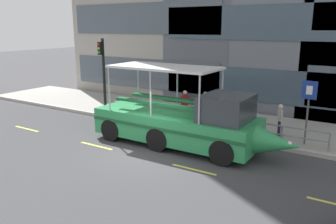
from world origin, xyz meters
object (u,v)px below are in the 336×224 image
at_px(pedestrian_mid_left, 205,103).
at_px(parking_sign, 308,102).
at_px(duck_tour_boat, 185,122).
at_px(pedestrian_near_bow, 280,117).
at_px(pedestrian_mid_right, 185,102).
at_px(traffic_light_pole, 103,68).

bearing_deg(pedestrian_mid_left, parking_sign, -11.94).
relative_size(parking_sign, duck_tour_boat, 0.30).
distance_m(duck_tour_boat, pedestrian_near_bow, 4.38).
distance_m(duck_tour_boat, pedestrian_mid_left, 3.68).
bearing_deg(pedestrian_mid_right, pedestrian_near_bow, -4.44).
bearing_deg(duck_tour_boat, parking_sign, 29.19).
bearing_deg(pedestrian_near_bow, traffic_light_pole, -176.25).
xyz_separation_m(traffic_light_pole, pedestrian_mid_left, (5.93, 1.27, -1.61)).
bearing_deg(parking_sign, pedestrian_mid_right, 172.01).
height_order(parking_sign, pedestrian_near_bow, parking_sign).
relative_size(parking_sign, pedestrian_mid_left, 1.72).
distance_m(traffic_light_pole, pedestrian_mid_left, 6.27).
xyz_separation_m(traffic_light_pole, pedestrian_mid_right, (4.84, 1.05, -1.62)).
bearing_deg(parking_sign, duck_tour_boat, -150.81).
height_order(pedestrian_near_bow, pedestrian_mid_left, pedestrian_mid_left).
height_order(duck_tour_boat, pedestrian_mid_right, duck_tour_boat).
bearing_deg(pedestrian_near_bow, pedestrian_mid_right, 175.56).
relative_size(parking_sign, pedestrian_near_bow, 1.81).
relative_size(pedestrian_near_bow, pedestrian_mid_left, 0.95).
distance_m(traffic_light_pole, duck_tour_boat, 7.33).
relative_size(traffic_light_pole, pedestrian_near_bow, 2.82).
bearing_deg(pedestrian_near_bow, duck_tour_boat, -137.33).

